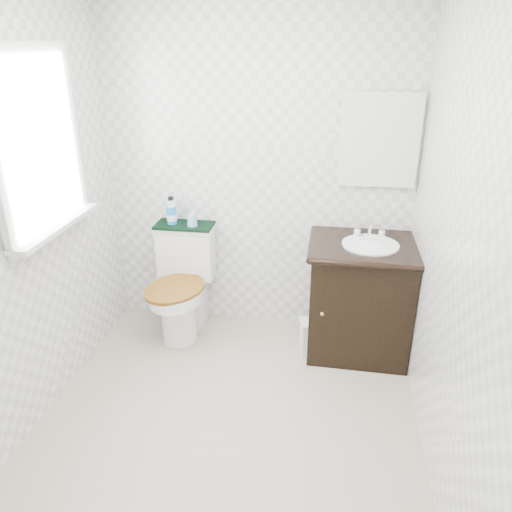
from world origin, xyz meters
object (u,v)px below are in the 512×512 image
(toilet, at_px, (183,288))
(vanity, at_px, (361,295))
(trash_bin, at_px, (312,336))
(mouthwash_bottle, at_px, (172,211))
(cup, at_px, (192,220))

(toilet, distance_m, vanity, 1.31)
(trash_bin, relative_size, mouthwash_bottle, 1.26)
(trash_bin, height_order, mouthwash_bottle, mouthwash_bottle)
(cup, bearing_deg, trash_bin, -16.29)
(vanity, relative_size, trash_bin, 3.55)
(mouthwash_bottle, distance_m, cup, 0.17)
(trash_bin, bearing_deg, toilet, 170.34)
(vanity, xyz_separation_m, cup, (-1.23, 0.16, 0.43))
(vanity, xyz_separation_m, trash_bin, (-0.32, -0.10, -0.30))
(vanity, bearing_deg, toilet, 177.17)
(mouthwash_bottle, height_order, cup, mouthwash_bottle)
(trash_bin, relative_size, cup, 2.78)
(toilet, bearing_deg, vanity, -2.83)
(mouthwash_bottle, bearing_deg, toilet, -53.36)
(mouthwash_bottle, relative_size, cup, 2.22)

